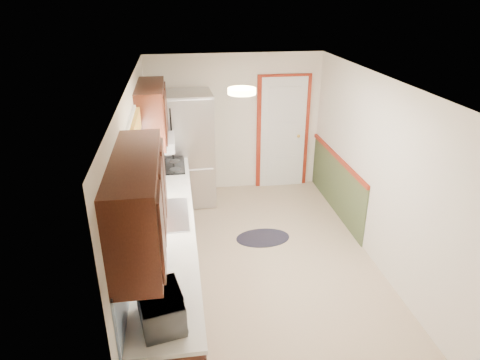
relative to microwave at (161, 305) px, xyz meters
name	(u,v)px	position (x,y,z in m)	size (l,w,h in m)	color
room_shell	(264,182)	(1.20, 1.95, 0.10)	(3.20, 5.20, 2.52)	tan
kitchen_run	(163,230)	(-0.04, 1.66, -0.29)	(0.63, 4.00, 2.20)	#38160C
back_wall_trim	(294,143)	(2.19, 4.16, -0.21)	(1.12, 2.30, 2.08)	maroon
ceiling_fixture	(242,91)	(0.90, 1.75, 1.26)	(0.30, 0.30, 0.06)	#FFD88C
microwave	(161,305)	(0.00, 0.00, 0.00)	(0.48, 0.26, 0.32)	white
refrigerator	(189,149)	(0.37, 4.00, -0.16)	(0.81, 0.79, 1.88)	#B7B7BC
rug	(263,238)	(1.35, 2.59, -1.10)	(0.79, 0.51, 0.01)	black
cooktop	(167,166)	(0.01, 3.25, -0.15)	(0.53, 0.63, 0.02)	black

